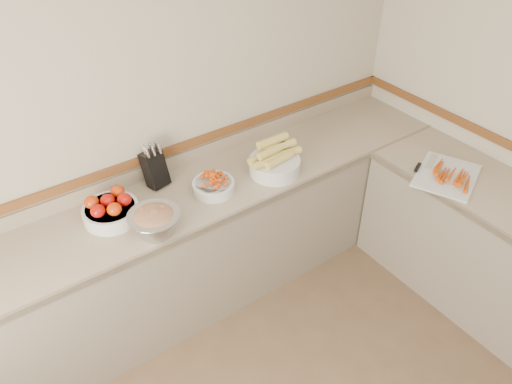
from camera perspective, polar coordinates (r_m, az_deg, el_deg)
back_wall at (r=3.17m, az=-12.17°, el=7.91°), size 4.00×0.00×4.00m
counter_back at (r=3.43m, az=-8.00°, el=-6.62°), size 4.00×0.65×1.08m
knife_block at (r=3.22m, az=-11.52°, el=2.71°), size 0.15×0.18×0.31m
tomato_bowl at (r=3.04m, az=-16.30°, el=-1.94°), size 0.33×0.33×0.16m
cherry_tomato_bowl at (r=3.15m, az=-4.88°, el=0.84°), size 0.27×0.27×0.14m
corn_bowl at (r=3.29m, az=2.13°, el=3.50°), size 0.38×0.34×0.25m
rhubarb_bowl at (r=2.86m, az=-11.50°, el=-3.34°), size 0.30×0.30×0.17m
cutting_board at (r=3.51m, az=21.05°, el=1.86°), size 0.57×0.52×0.07m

